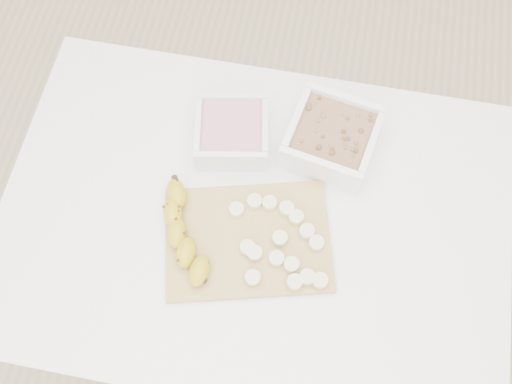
% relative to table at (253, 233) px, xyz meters
% --- Properties ---
extents(ground, '(3.50, 3.50, 0.00)m').
position_rel_table_xyz_m(ground, '(0.00, 0.00, -0.65)').
color(ground, '#C6AD89').
rests_on(ground, ground).
extents(table, '(1.00, 0.70, 0.75)m').
position_rel_table_xyz_m(table, '(0.00, 0.00, 0.00)').
color(table, white).
rests_on(table, ground).
extents(bowl_yogurt, '(0.17, 0.17, 0.07)m').
position_rel_table_xyz_m(bowl_yogurt, '(-0.07, 0.16, 0.13)').
color(bowl_yogurt, white).
rests_on(bowl_yogurt, table).
extents(bowl_granola, '(0.20, 0.20, 0.08)m').
position_rel_table_xyz_m(bowl_granola, '(0.13, 0.18, 0.14)').
color(bowl_granola, white).
rests_on(bowl_granola, table).
extents(cutting_board, '(0.36, 0.29, 0.01)m').
position_rel_table_xyz_m(cutting_board, '(-0.00, -0.05, 0.10)').
color(cutting_board, tan).
rests_on(cutting_board, table).
extents(banana, '(0.12, 0.22, 0.04)m').
position_rel_table_xyz_m(banana, '(-0.12, -0.07, 0.13)').
color(banana, gold).
rests_on(banana, cutting_board).
extents(banana_slices, '(0.21, 0.18, 0.02)m').
position_rel_table_xyz_m(banana_slices, '(0.06, -0.05, 0.12)').
color(banana_slices, beige).
rests_on(banana_slices, cutting_board).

